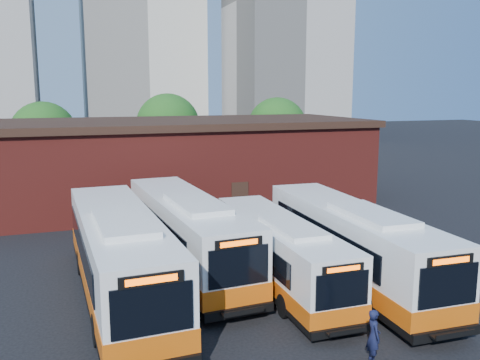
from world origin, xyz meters
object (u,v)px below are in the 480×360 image
object	(u,v)px
bus_mideast	(279,255)
bus_east	(351,246)
bus_west	(119,259)
bus_midwest	(187,235)
transit_worker	(374,336)

from	to	relation	value
bus_mideast	bus_east	distance (m)	3.33
bus_west	bus_east	world-z (taller)	bus_west
bus_midwest	transit_worker	distance (m)	11.03
bus_west	bus_mideast	bearing A→B (deg)	-8.85
bus_midwest	transit_worker	size ratio (longest dim) A/B	7.79
bus_east	transit_worker	bearing A→B (deg)	-113.80
bus_mideast	bus_east	size ratio (longest dim) A/B	0.87
bus_midwest	transit_worker	world-z (taller)	bus_midwest
bus_midwest	bus_mideast	xyz separation A→B (m)	(3.35, -3.43, -0.25)
bus_west	bus_mideast	world-z (taller)	bus_west
bus_west	transit_worker	distance (m)	10.50
transit_worker	bus_midwest	bearing A→B (deg)	29.71
bus_east	bus_midwest	bearing A→B (deg)	150.28
bus_mideast	bus_east	world-z (taller)	bus_east
bus_mideast	transit_worker	world-z (taller)	bus_mideast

